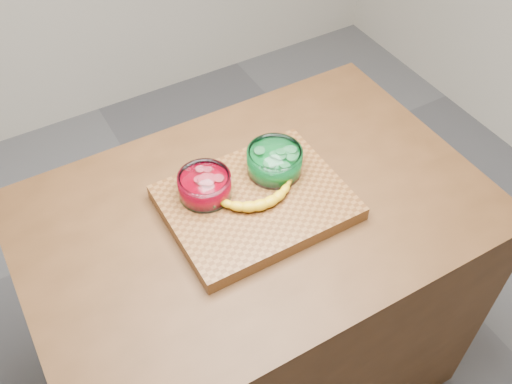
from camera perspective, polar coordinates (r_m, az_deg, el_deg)
ground at (r=2.23m, az=-0.00°, el=-17.02°), size 3.50×3.50×0.00m
counter at (r=1.83m, az=-0.00°, el=-10.90°), size 1.20×0.80×0.90m
cutting_board at (r=1.45m, az=-0.00°, el=-1.07°), size 0.45×0.35×0.04m
bowl_red at (r=1.43m, az=-5.15°, el=0.63°), size 0.13×0.13×0.06m
bowl_green at (r=1.48m, az=1.86°, el=3.10°), size 0.14×0.14×0.07m
banana at (r=1.42m, az=0.09°, el=-0.28°), size 0.24×0.13×0.03m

